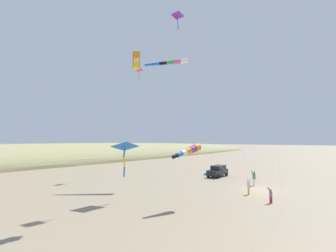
{
  "coord_description": "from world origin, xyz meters",
  "views": [
    {
      "loc": [
        -9.63,
        28.17,
        6.03
      ],
      "look_at": [
        6.95,
        9.24,
        7.68
      ],
      "focal_mm": 23.62,
      "sensor_mm": 36.0,
      "label": 1
    }
  ],
  "objects_px": {
    "kite_box_yellow_midlevel": "(136,61)",
    "person_adult_flyer": "(254,177)",
    "person_child_green_jacket": "(249,186)",
    "kite_windsock_black_fish_shape": "(172,62)",
    "cooler_box": "(206,174)",
    "kite_delta_long_streamer_right": "(125,147)",
    "parked_car": "(218,171)",
    "kite_delta_small_distant": "(178,16)",
    "kite_delta_teal_far_right": "(139,70)",
    "kite_windsock_purple_drifting": "(190,150)",
    "person_child_grey_jacket": "(271,195)"
  },
  "relations": [
    {
      "from": "kite_box_yellow_midlevel",
      "to": "person_adult_flyer",
      "type": "bearing_deg",
      "value": -104.25
    },
    {
      "from": "person_child_green_jacket",
      "to": "kite_windsock_black_fish_shape",
      "type": "xyz_separation_m",
      "value": [
        12.02,
        -0.97,
        17.33
      ]
    },
    {
      "from": "cooler_box",
      "to": "kite_delta_long_streamer_right",
      "type": "distance_m",
      "value": 20.44
    },
    {
      "from": "parked_car",
      "to": "kite_box_yellow_midlevel",
      "type": "relative_size",
      "value": 0.31
    },
    {
      "from": "person_adult_flyer",
      "to": "person_child_green_jacket",
      "type": "distance_m",
      "value": 5.6
    },
    {
      "from": "kite_delta_small_distant",
      "to": "kite_delta_teal_far_right",
      "type": "xyz_separation_m",
      "value": [
        13.35,
        -5.36,
        -2.79
      ]
    },
    {
      "from": "kite_delta_small_distant",
      "to": "parked_car",
      "type": "bearing_deg",
      "value": -83.01
    },
    {
      "from": "cooler_box",
      "to": "kite_windsock_purple_drifting",
      "type": "xyz_separation_m",
      "value": [
        -8.46,
        16.65,
        4.89
      ]
    },
    {
      "from": "person_adult_flyer",
      "to": "kite_delta_teal_far_right",
      "type": "relative_size",
      "value": 0.1
    },
    {
      "from": "cooler_box",
      "to": "person_adult_flyer",
      "type": "bearing_deg",
      "value": 160.45
    },
    {
      "from": "kite_delta_small_distant",
      "to": "kite_delta_long_streamer_right",
      "type": "relative_size",
      "value": 2.11
    },
    {
      "from": "cooler_box",
      "to": "kite_delta_teal_far_right",
      "type": "height_order",
      "value": "kite_delta_teal_far_right"
    },
    {
      "from": "kite_delta_small_distant",
      "to": "kite_delta_teal_far_right",
      "type": "distance_m",
      "value": 14.66
    },
    {
      "from": "cooler_box",
      "to": "kite_box_yellow_midlevel",
      "type": "xyz_separation_m",
      "value": [
        -5.18,
        20.52,
        13.26
      ]
    },
    {
      "from": "kite_delta_small_distant",
      "to": "kite_delta_teal_far_right",
      "type": "height_order",
      "value": "kite_delta_small_distant"
    },
    {
      "from": "person_child_green_jacket",
      "to": "kite_windsock_purple_drifting",
      "type": "xyz_separation_m",
      "value": [
        2.45,
        7.84,
        4.17
      ]
    },
    {
      "from": "kite_delta_long_streamer_right",
      "to": "kite_windsock_black_fish_shape",
      "type": "relative_size",
      "value": 0.55
    },
    {
      "from": "kite_windsock_black_fish_shape",
      "to": "kite_windsock_purple_drifting",
      "type": "distance_m",
      "value": 18.5
    },
    {
      "from": "person_child_grey_jacket",
      "to": "kite_windsock_purple_drifting",
      "type": "height_order",
      "value": "kite_windsock_purple_drifting"
    },
    {
      "from": "kite_windsock_purple_drifting",
      "to": "person_child_grey_jacket",
      "type": "bearing_deg",
      "value": -132.64
    },
    {
      "from": "person_child_green_jacket",
      "to": "person_adult_flyer",
      "type": "bearing_deg",
      "value": -75.85
    },
    {
      "from": "person_child_green_jacket",
      "to": "kite_windsock_black_fish_shape",
      "type": "bearing_deg",
      "value": -4.62
    },
    {
      "from": "kite_delta_small_distant",
      "to": "kite_windsock_purple_drifting",
      "type": "distance_m",
      "value": 17.6
    },
    {
      "from": "kite_delta_small_distant",
      "to": "person_child_grey_jacket",
      "type": "bearing_deg",
      "value": -169.11
    },
    {
      "from": "person_adult_flyer",
      "to": "person_child_grey_jacket",
      "type": "xyz_separation_m",
      "value": [
        -4.29,
        7.43,
        -0.28
      ]
    },
    {
      "from": "cooler_box",
      "to": "kite_windsock_black_fish_shape",
      "type": "bearing_deg",
      "value": 81.92
    },
    {
      "from": "person_adult_flyer",
      "to": "person_child_grey_jacket",
      "type": "relative_size",
      "value": 1.35
    },
    {
      "from": "person_child_grey_jacket",
      "to": "kite_delta_long_streamer_right",
      "type": "bearing_deg",
      "value": 37.78
    },
    {
      "from": "kite_windsock_purple_drifting",
      "to": "kite_delta_teal_far_right",
      "type": "bearing_deg",
      "value": -27.41
    },
    {
      "from": "parked_car",
      "to": "kite_windsock_purple_drifting",
      "type": "xyz_separation_m",
      "value": [
        -6.09,
        16.45,
        4.15
      ]
    },
    {
      "from": "person_adult_flyer",
      "to": "person_child_grey_jacket",
      "type": "distance_m",
      "value": 8.59
    },
    {
      "from": "kite_delta_small_distant",
      "to": "kite_box_yellow_midlevel",
      "type": "bearing_deg",
      "value": 99.37
    },
    {
      "from": "cooler_box",
      "to": "person_child_green_jacket",
      "type": "height_order",
      "value": "person_child_green_jacket"
    },
    {
      "from": "cooler_box",
      "to": "kite_windsock_black_fish_shape",
      "type": "distance_m",
      "value": 19.71
    },
    {
      "from": "parked_car",
      "to": "person_child_grey_jacket",
      "type": "bearing_deg",
      "value": 137.22
    },
    {
      "from": "person_child_grey_jacket",
      "to": "person_child_green_jacket",
      "type": "bearing_deg",
      "value": -34.37
    },
    {
      "from": "kite_windsock_black_fish_shape",
      "to": "kite_box_yellow_midlevel",
      "type": "height_order",
      "value": "kite_windsock_black_fish_shape"
    },
    {
      "from": "person_child_grey_jacket",
      "to": "kite_delta_teal_far_right",
      "type": "height_order",
      "value": "kite_delta_teal_far_right"
    },
    {
      "from": "person_child_green_jacket",
      "to": "person_child_grey_jacket",
      "type": "distance_m",
      "value": 3.55
    },
    {
      "from": "person_adult_flyer",
      "to": "kite_delta_long_streamer_right",
      "type": "distance_m",
      "value": 18.22
    },
    {
      "from": "kite_delta_teal_far_right",
      "to": "kite_box_yellow_midlevel",
      "type": "xyz_separation_m",
      "value": [
        -14.64,
        13.15,
        -5.38
      ]
    },
    {
      "from": "cooler_box",
      "to": "person_adult_flyer",
      "type": "height_order",
      "value": "person_adult_flyer"
    },
    {
      "from": "parked_car",
      "to": "kite_delta_small_distant",
      "type": "height_order",
      "value": "kite_delta_small_distant"
    },
    {
      "from": "kite_delta_small_distant",
      "to": "kite_windsock_purple_drifting",
      "type": "height_order",
      "value": "kite_delta_small_distant"
    },
    {
      "from": "kite_box_yellow_midlevel",
      "to": "cooler_box",
      "type": "bearing_deg",
      "value": -75.82
    },
    {
      "from": "person_child_green_jacket",
      "to": "kite_windsock_black_fish_shape",
      "type": "height_order",
      "value": "kite_windsock_black_fish_shape"
    },
    {
      "from": "person_child_green_jacket",
      "to": "kite_windsock_purple_drifting",
      "type": "relative_size",
      "value": 0.11
    },
    {
      "from": "parked_car",
      "to": "person_child_green_jacket",
      "type": "bearing_deg",
      "value": 134.77
    },
    {
      "from": "parked_car",
      "to": "person_adult_flyer",
      "type": "relative_size",
      "value": 2.2
    },
    {
      "from": "cooler_box",
      "to": "kite_box_yellow_midlevel",
      "type": "height_order",
      "value": "kite_box_yellow_midlevel"
    }
  ]
}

